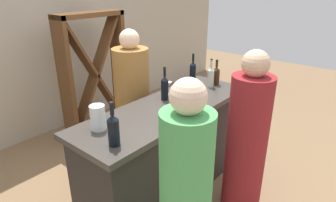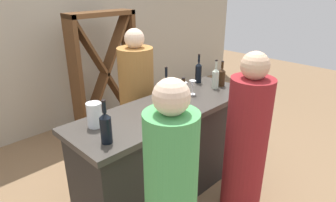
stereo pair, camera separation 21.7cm
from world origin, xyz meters
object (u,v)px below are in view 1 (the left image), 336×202
object	(u,v)px
wine_rack	(95,75)
wine_glass_near_center	(190,84)
wine_bottle_leftmost_near_black	(113,129)
wine_glass_near_left	(182,87)
person_left_guest	(247,142)
water_pitcher	(98,118)
wine_bottle_second_left_amber_brown	(185,101)
wine_bottle_second_right_clear_pale	(211,76)
wine_bottle_center_near_black	(165,87)
wine_glass_near_right	(168,86)
wine_bottle_far_right_amber_brown	(216,75)
person_right_guest	(133,107)
wine_glass_far_left	(100,111)
wine_bottle_rightmost_near_black	(193,71)

from	to	relation	value
wine_rack	wine_glass_near_center	size ratio (longest dim) A/B	11.24
wine_bottle_leftmost_near_black	wine_glass_near_left	size ratio (longest dim) A/B	2.00
wine_rack	wine_glass_near_center	world-z (taller)	wine_rack
wine_glass_near_left	person_left_guest	xyz separation A→B (m)	(0.03, -0.70, -0.36)
water_pitcher	person_left_guest	xyz separation A→B (m)	(0.97, -0.79, -0.35)
wine_glass_near_center	water_pitcher	distance (m)	1.08
wine_bottle_second_left_amber_brown	wine_bottle_second_right_clear_pale	size ratio (longest dim) A/B	1.09
wine_bottle_center_near_black	wine_glass_near_left	bearing A→B (deg)	-34.19
wine_bottle_second_left_amber_brown	wine_glass_near_right	size ratio (longest dim) A/B	2.44
wine_rack	wine_glass_near_right	size ratio (longest dim) A/B	12.04
wine_rack	wine_glass_near_left	size ratio (longest dim) A/B	10.25
wine_bottle_leftmost_near_black	wine_bottle_second_left_amber_brown	size ratio (longest dim) A/B	0.96
wine_bottle_far_right_amber_brown	person_right_guest	size ratio (longest dim) A/B	0.18
wine_bottle_far_right_amber_brown	wine_glass_far_left	world-z (taller)	wine_bottle_far_right_amber_brown
wine_glass_near_left	wine_glass_near_right	world-z (taller)	wine_glass_near_left
wine_bottle_leftmost_near_black	wine_bottle_second_left_amber_brown	xyz separation A→B (m)	(0.71, -0.07, 0.00)
wine_glass_near_center	wine_bottle_center_near_black	bearing A→B (deg)	162.43
wine_bottle_second_left_amber_brown	wine_glass_near_center	world-z (taller)	wine_bottle_second_left_amber_brown
wine_glass_near_center	person_left_guest	world-z (taller)	person_left_guest
wine_bottle_far_right_amber_brown	wine_glass_near_center	xyz separation A→B (m)	(-0.42, 0.05, 0.00)
wine_bottle_second_left_amber_brown	person_right_guest	world-z (taller)	person_right_guest
wine_glass_near_right	water_pitcher	world-z (taller)	water_pitcher
wine_bottle_second_left_amber_brown	person_right_guest	bearing A→B (deg)	77.03
water_pitcher	person_right_guest	distance (m)	1.04
wine_bottle_center_near_black	wine_rack	bearing A→B (deg)	78.77
wine_glass_near_left	person_left_guest	bearing A→B (deg)	-87.14
wine_bottle_rightmost_near_black	wine_glass_near_center	xyz separation A→B (m)	(-0.33, -0.20, -0.02)
wine_bottle_far_right_amber_brown	wine_glass_near_right	xyz separation A→B (m)	(-0.59, 0.20, -0.01)
wine_glass_near_right	wine_bottle_far_right_amber_brown	bearing A→B (deg)	-18.47
wine_glass_near_right	water_pitcher	bearing A→B (deg)	-176.08
wine_bottle_rightmost_near_black	wine_bottle_far_right_amber_brown	size ratio (longest dim) A/B	1.17
wine_bottle_rightmost_near_black	wine_glass_near_right	size ratio (longest dim) A/B	2.36
wine_glass_near_right	wine_glass_far_left	xyz separation A→B (m)	(-0.83, 0.01, 0.01)
wine_rack	wine_glass_far_left	bearing A→B (deg)	-124.97
wine_bottle_rightmost_near_black	wine_bottle_far_right_amber_brown	bearing A→B (deg)	-70.63
wine_bottle_second_left_amber_brown	wine_bottle_rightmost_near_black	xyz separation A→B (m)	(0.77, 0.46, -0.00)
wine_glass_far_left	wine_bottle_leftmost_near_black	bearing A→B (deg)	-113.64
wine_rack	water_pitcher	world-z (taller)	wine_rack
wine_bottle_center_near_black	wine_glass_far_left	world-z (taller)	wine_bottle_center_near_black
wine_bottle_leftmost_near_black	wine_glass_far_left	bearing A→B (deg)	66.36
wine_bottle_rightmost_near_black	person_left_guest	size ratio (longest dim) A/B	0.21
wine_rack	wine_bottle_leftmost_near_black	size ratio (longest dim) A/B	5.12
wine_bottle_leftmost_near_black	wine_bottle_center_near_black	xyz separation A→B (m)	(0.87, 0.28, 0.00)
wine_bottle_leftmost_near_black	wine_glass_near_center	distance (m)	1.16
wine_rack	wine_bottle_leftmost_near_black	xyz separation A→B (m)	(-1.17, -1.80, 0.25)
wine_glass_near_left	water_pitcher	xyz separation A→B (m)	(-0.93, 0.09, -0.01)
wine_bottle_leftmost_near_black	person_left_guest	xyz separation A→B (m)	(1.04, -0.51, -0.37)
wine_glass_near_right	person_left_guest	distance (m)	0.92
wine_bottle_center_near_black	wine_bottle_second_right_clear_pale	world-z (taller)	wine_bottle_center_near_black
wine_bottle_leftmost_near_black	wine_bottle_second_right_clear_pale	world-z (taller)	wine_bottle_leftmost_near_black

